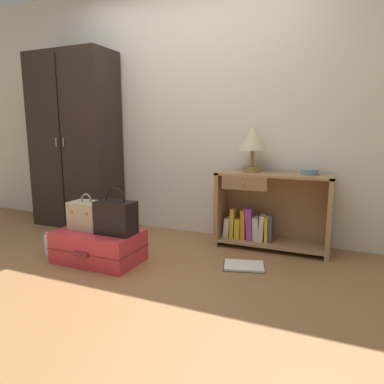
% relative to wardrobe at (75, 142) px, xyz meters
% --- Properties ---
extents(ground_plane, '(9.00, 9.00, 0.00)m').
position_rel_wardrobe_xyz_m(ground_plane, '(1.35, -1.20, -0.96)').
color(ground_plane, olive).
extents(back_wall, '(6.40, 0.10, 2.60)m').
position_rel_wardrobe_xyz_m(back_wall, '(1.35, 0.30, 0.34)').
color(back_wall, silver).
rests_on(back_wall, ground_plane).
extents(wardrobe, '(0.97, 0.47, 1.91)m').
position_rel_wardrobe_xyz_m(wardrobe, '(0.00, 0.00, 0.00)').
color(wardrobe, black).
rests_on(wardrobe, ground_plane).
extents(bookshelf, '(1.02, 0.37, 0.70)m').
position_rel_wardrobe_xyz_m(bookshelf, '(2.17, 0.05, -0.62)').
color(bookshelf, '#A37A51').
rests_on(bookshelf, ground_plane).
extents(table_lamp, '(0.27, 0.27, 0.42)m').
position_rel_wardrobe_xyz_m(table_lamp, '(2.01, 0.08, 0.03)').
color(table_lamp, olive).
rests_on(table_lamp, bookshelf).
extents(bowl, '(0.15, 0.15, 0.05)m').
position_rel_wardrobe_xyz_m(bowl, '(2.52, 0.07, -0.23)').
color(bowl, slate).
rests_on(bowl, bookshelf).
extents(suitcase_large, '(0.71, 0.45, 0.26)m').
position_rel_wardrobe_xyz_m(suitcase_large, '(0.96, -0.86, -0.83)').
color(suitcase_large, '#D1333D').
rests_on(suitcase_large, ground_plane).
extents(train_case, '(0.28, 0.20, 0.30)m').
position_rel_wardrobe_xyz_m(train_case, '(0.83, -0.84, -0.58)').
color(train_case, '#B7A88E').
rests_on(train_case, suitcase_large).
extents(handbag, '(0.31, 0.18, 0.38)m').
position_rel_wardrobe_xyz_m(handbag, '(1.14, -0.86, -0.56)').
color(handbag, black).
rests_on(handbag, suitcase_large).
extents(bottle, '(0.08, 0.08, 0.20)m').
position_rel_wardrobe_xyz_m(bottle, '(0.46, -0.91, -0.86)').
color(bottle, white).
rests_on(bottle, ground_plane).
extents(open_book_on_floor, '(0.38, 0.31, 0.02)m').
position_rel_wardrobe_xyz_m(open_book_on_floor, '(2.11, -0.51, -0.95)').
color(open_book_on_floor, white).
rests_on(open_book_on_floor, ground_plane).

